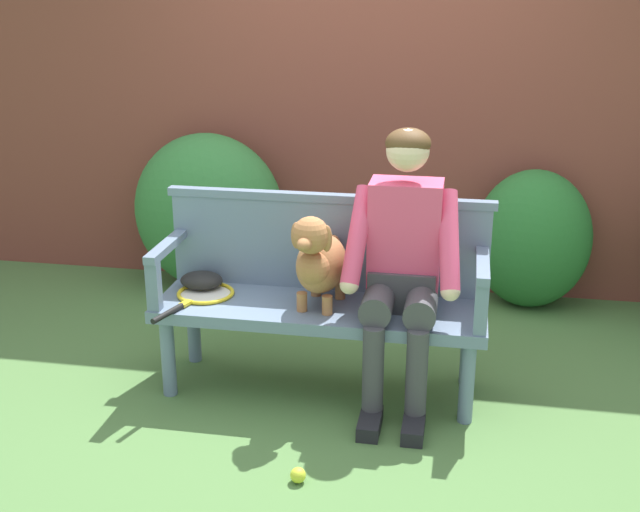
{
  "coord_description": "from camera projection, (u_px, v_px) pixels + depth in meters",
  "views": [
    {
      "loc": [
        0.66,
        -3.59,
        1.98
      ],
      "look_at": [
        0.0,
        0.0,
        0.71
      ],
      "focal_mm": 45.24,
      "sensor_mm": 36.0,
      "label": 1
    }
  ],
  "objects": [
    {
      "name": "tennis_ball",
      "position": [
        298.0,
        475.0,
        3.33
      ],
      "size": [
        0.07,
        0.07,
        0.07
      ],
      "primitive_type": "sphere",
      "color": "#CCDB33",
      "rests_on": "ground"
    },
    {
      "name": "hedge_bush_mid_right",
      "position": [
        532.0,
        239.0,
        5.0
      ],
      "size": [
        0.72,
        0.54,
        0.88
      ],
      "primitive_type": "ellipsoid",
      "color": "#286B2D",
      "rests_on": "ground"
    },
    {
      "name": "dog_on_bench",
      "position": [
        319.0,
        260.0,
        3.83
      ],
      "size": [
        0.28,
        0.49,
        0.49
      ],
      "color": "#AD7042",
      "rests_on": "garden_bench"
    },
    {
      "name": "hedge_bush_mid_left",
      "position": [
        209.0,
        212.0,
        5.28
      ],
      "size": [
        0.99,
        0.65,
        1.04
      ],
      "primitive_type": "ellipsoid",
      "color": "#337538",
      "rests_on": "ground"
    },
    {
      "name": "bench_armrest_right_end",
      "position": [
        482.0,
        282.0,
        3.67
      ],
      "size": [
        0.06,
        0.51,
        0.28
      ],
      "color": "slate",
      "rests_on": "garden_bench"
    },
    {
      "name": "tennis_racket",
      "position": [
        202.0,
        295.0,
        4.04
      ],
      "size": [
        0.36,
        0.58,
        0.03
      ],
      "color": "yellow",
      "rests_on": "garden_bench"
    },
    {
      "name": "bench_backrest",
      "position": [
        328.0,
        241.0,
        4.07
      ],
      "size": [
        1.66,
        0.06,
        0.5
      ],
      "color": "slate",
      "rests_on": "garden_bench"
    },
    {
      "name": "person_seated",
      "position": [
        403.0,
        258.0,
        3.78
      ],
      "size": [
        0.56,
        0.65,
        1.33
      ],
      "color": "black",
      "rests_on": "ground"
    },
    {
      "name": "ground_plane",
      "position": [
        320.0,
        388.0,
        4.1
      ],
      "size": [
        40.0,
        40.0,
        0.0
      ],
      "primitive_type": "plane",
      "color": "#4C753D"
    },
    {
      "name": "garden_bench",
      "position": [
        320.0,
        316.0,
        3.97
      ],
      "size": [
        1.62,
        0.51,
        0.46
      ],
      "color": "slate",
      "rests_on": "ground"
    },
    {
      "name": "bench_armrest_left_end",
      "position": [
        162.0,
        262.0,
        3.93
      ],
      "size": [
        0.06,
        0.51,
        0.28
      ],
      "color": "slate",
      "rests_on": "garden_bench"
    },
    {
      "name": "brick_garden_fence",
      "position": [
        366.0,
        91.0,
        5.21
      ],
      "size": [
        8.0,
        0.3,
        2.56
      ],
      "primitive_type": "cube",
      "color": "brown",
      "rests_on": "ground"
    },
    {
      "name": "baseball_glove",
      "position": [
        202.0,
        280.0,
        4.13
      ],
      "size": [
        0.23,
        0.18,
        0.09
      ],
      "primitive_type": "ellipsoid",
      "rotation": [
        0.0,
        0.0,
        0.04
      ],
      "color": "black",
      "rests_on": "garden_bench"
    }
  ]
}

